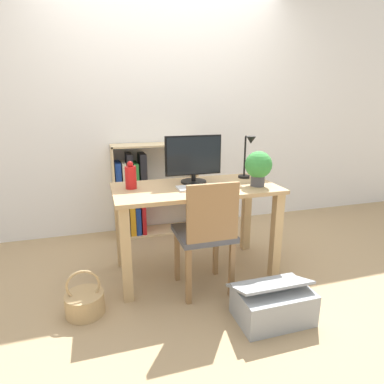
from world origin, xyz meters
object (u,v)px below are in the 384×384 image
(monitor, at_px, (193,158))
(storage_box, at_px, (273,303))
(bookshelf, at_px, (140,193))
(basket, at_px, (85,302))
(chair, at_px, (206,232))
(keyboard, at_px, (202,187))
(vase, at_px, (131,176))
(potted_plant, at_px, (258,166))
(desk_lamp, at_px, (248,153))

(monitor, bearing_deg, storage_box, -72.61)
(bookshelf, relative_size, basket, 2.99)
(chair, bearing_deg, keyboard, 81.68)
(chair, relative_size, bookshelf, 0.90)
(basket, bearing_deg, monitor, 27.16)
(monitor, height_order, vase, monitor)
(potted_plant, bearing_deg, keyboard, 172.49)
(vase, relative_size, storage_box, 0.44)
(keyboard, height_order, vase, vase)
(potted_plant, distance_m, chair, 0.68)
(vase, relative_size, chair, 0.25)
(vase, distance_m, bookshelf, 0.95)
(storage_box, bearing_deg, keyboard, 110.90)
(potted_plant, height_order, basket, potted_plant)
(desk_lamp, bearing_deg, monitor, 177.77)
(desk_lamp, distance_m, basket, 1.69)
(desk_lamp, height_order, potted_plant, desk_lamp)
(desk_lamp, relative_size, basket, 1.15)
(desk_lamp, xyz_separation_m, potted_plant, (-0.02, -0.23, -0.07))
(monitor, relative_size, vase, 2.19)
(desk_lamp, relative_size, storage_box, 0.76)
(desk_lamp, bearing_deg, storage_box, -103.28)
(basket, bearing_deg, vase, 47.26)
(potted_plant, distance_m, bookshelf, 1.40)
(chair, relative_size, basket, 2.70)
(monitor, bearing_deg, bookshelf, 113.10)
(monitor, height_order, basket, monitor)
(desk_lamp, bearing_deg, vase, -178.65)
(basket, bearing_deg, potted_plant, 9.00)
(keyboard, height_order, basket, keyboard)
(vase, height_order, bookshelf, bookshelf)
(bookshelf, xyz_separation_m, basket, (-0.56, -1.27, -0.36))
(keyboard, bearing_deg, basket, -163.38)
(potted_plant, bearing_deg, basket, -171.00)
(bookshelf, xyz_separation_m, storage_box, (0.62, -1.68, -0.33))
(desk_lamp, xyz_separation_m, basket, (-1.38, -0.44, -0.87))
(basket, bearing_deg, keyboard, 16.62)
(chair, bearing_deg, storage_box, -49.43)
(vase, bearing_deg, chair, -41.30)
(potted_plant, bearing_deg, desk_lamp, 84.89)
(desk_lamp, distance_m, bookshelf, 1.27)
(chair, bearing_deg, bookshelf, 106.89)
(vase, distance_m, chair, 0.72)
(monitor, bearing_deg, chair, -95.35)
(vase, height_order, chair, vase)
(keyboard, height_order, desk_lamp, desk_lamp)
(monitor, relative_size, chair, 0.54)
(keyboard, relative_size, desk_lamp, 1.06)
(monitor, relative_size, storage_box, 0.96)
(storage_box, bearing_deg, chair, 127.13)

